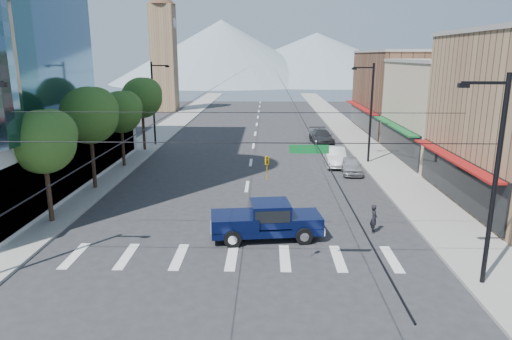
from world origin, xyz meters
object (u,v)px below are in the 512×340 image
object	(u,v)px
pedestrian	(374,219)
parked_car_mid	(335,156)
parked_car_far	(321,137)
pickup_truck	(266,220)
parked_car_near	(351,165)

from	to	relation	value
pedestrian	parked_car_mid	xyz separation A→B (m)	(0.12, 16.13, 0.01)
parked_car_mid	parked_car_far	bearing A→B (deg)	90.73
pedestrian	parked_car_far	distance (m)	26.55
pickup_truck	parked_car_far	bearing A→B (deg)	70.09
parked_car_far	pickup_truck	bearing A→B (deg)	-107.35
parked_car_far	parked_car_near	bearing A→B (deg)	-90.75
pedestrian	parked_car_mid	size ratio (longest dim) A/B	0.32
parked_car_far	pedestrian	bearing A→B (deg)	-95.03
pedestrian	parked_car_near	size ratio (longest dim) A/B	0.40
pickup_truck	parked_car_mid	xyz separation A→B (m)	(6.15, 17.13, -0.24)
pickup_truck	parked_car_mid	size ratio (longest dim) A/B	1.25
parked_car_mid	parked_car_near	bearing A→B (deg)	-71.42
parked_car_near	parked_car_far	size ratio (longest dim) A/B	0.75
pedestrian	parked_car_mid	world-z (taller)	parked_car_mid
pickup_truck	parked_car_mid	world-z (taller)	pickup_truck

